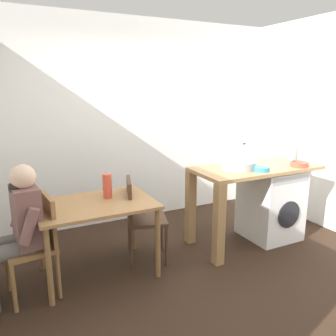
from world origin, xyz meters
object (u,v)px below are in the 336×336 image
washing_machine (270,203)px  colander (299,164)px  chair_person_seat (38,240)px  utensil_crock (293,155)px  dining_table (96,212)px  chair_opposite (140,215)px  bottle_tall_green (244,154)px  vase (107,186)px  mixing_bowl (261,169)px  seated_person (17,227)px

washing_machine → colander: 0.59m
chair_person_seat → utensil_crock: utensil_crock is taller
dining_table → chair_opposite: (0.48, 0.07, -0.14)m
dining_table → chair_person_seat: size_ratio=1.22×
bottle_tall_green → vase: 1.73m
chair_person_seat → colander: bearing=-100.5°
dining_table → chair_opposite: bearing=8.6°
utensil_crock → mixing_bowl: bearing=-161.1°
bottle_tall_green → chair_opposite: bearing=-177.4°
washing_machine → chair_person_seat: bearing=179.9°
chair_opposite → dining_table: bearing=-64.2°
dining_table → colander: colander is taller
dining_table → utensil_crock: (2.50, -0.04, 0.35)m
chair_opposite → washing_machine: (1.65, -0.17, -0.08)m
seated_person → utensil_crock: size_ratio=4.01×
chair_person_seat → seated_person: size_ratio=0.75×
utensil_crock → colander: 0.33m
dining_table → mixing_bowl: size_ratio=6.13×
seated_person → vase: 0.90m
dining_table → vase: 0.28m
bottle_tall_green → colander: size_ratio=1.21×
seated_person → washing_machine: bearing=-95.8°
seated_person → colander: seated_person is taller
dining_table → seated_person: bearing=-171.2°
dining_table → vase: size_ratio=4.52×
mixing_bowl → colander: colander is taller
chair_person_seat → seated_person: 0.23m
bottle_tall_green → colander: (0.45, -0.45, -0.08)m
vase → chair_opposite: bearing=-4.8°
seated_person → bottle_tall_green: seated_person is taller
seated_person → colander: size_ratio=6.00×
seated_person → chair_person_seat: bearing=-90.0°
dining_table → colander: size_ratio=5.50×
utensil_crock → vase: bearing=176.5°
seated_person → mixing_bowl: seated_person is taller
chair_person_seat → seated_person: seated_person is taller
seated_person → utensil_crock: 3.22m
chair_person_seat → vase: bearing=-80.7°
dining_table → chair_person_seat: bearing=-170.4°
chair_person_seat → dining_table: bearing=-86.5°
chair_person_seat → mixing_bowl: (2.31, -0.20, 0.44)m
mixing_bowl → bottle_tall_green: bearing=76.8°
vase → utensil_crock: bearing=-3.5°
colander → chair_opposite: bearing=168.2°
bottle_tall_green → colander: bottle_tall_green is taller
chair_opposite → utensil_crock: (2.02, -0.11, 0.48)m
mixing_bowl → colander: 0.55m
chair_person_seat → washing_machine: size_ratio=1.05×
chair_opposite → utensil_crock: 2.08m
chair_opposite → bottle_tall_green: bearing=109.9°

